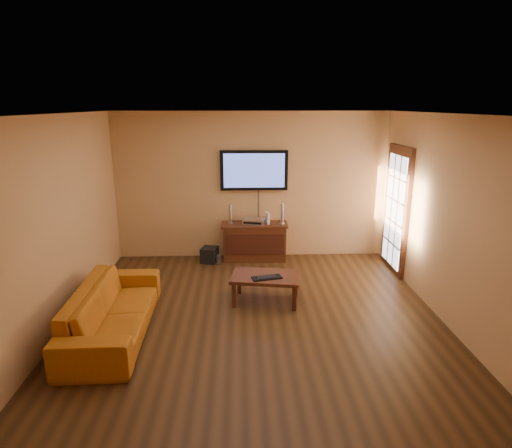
{
  "coord_description": "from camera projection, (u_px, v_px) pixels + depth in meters",
  "views": [
    {
      "loc": [
        -0.2,
        -5.29,
        2.81
      ],
      "look_at": [
        0.03,
        0.8,
        1.1
      ],
      "focal_mm": 30.0,
      "sensor_mm": 36.0,
      "label": 1
    }
  ],
  "objects": [
    {
      "name": "ground_plane",
      "position": [
        256.0,
        317.0,
        5.86
      ],
      "size": [
        5.0,
        5.0,
        0.0
      ],
      "primitive_type": "plane",
      "color": "#311E0D",
      "rests_on": "ground"
    },
    {
      "name": "room_walls",
      "position": [
        255.0,
        187.0,
        6.0
      ],
      "size": [
        5.0,
        5.0,
        5.0
      ],
      "color": "tan",
      "rests_on": "ground"
    },
    {
      "name": "french_door",
      "position": [
        396.0,
        211.0,
        7.3
      ],
      "size": [
        0.07,
        1.02,
        2.22
      ],
      "color": "#3C1B0D",
      "rests_on": "ground"
    },
    {
      "name": "media_console",
      "position": [
        254.0,
        241.0,
        7.94
      ],
      "size": [
        1.21,
        0.46,
        0.7
      ],
      "color": "#3C1B0D",
      "rests_on": "ground"
    },
    {
      "name": "television",
      "position": [
        254.0,
        170.0,
        7.77
      ],
      "size": [
        1.23,
        0.08,
        0.73
      ],
      "color": "black",
      "rests_on": "ground"
    },
    {
      "name": "coffee_table",
      "position": [
        265.0,
        279.0,
        6.22
      ],
      "size": [
        1.06,
        0.74,
        0.42
      ],
      "color": "#3C1B0D",
      "rests_on": "ground"
    },
    {
      "name": "sofa",
      "position": [
        112.0,
        302.0,
        5.35
      ],
      "size": [
        0.68,
        2.17,
        0.84
      ],
      "primitive_type": "imported",
      "rotation": [
        0.0,
        0.0,
        1.6
      ],
      "color": "#AB5C13",
      "rests_on": "ground"
    },
    {
      "name": "speaker_left",
      "position": [
        230.0,
        215.0,
        7.82
      ],
      "size": [
        0.1,
        0.1,
        0.35
      ],
      "color": "silver",
      "rests_on": "media_console"
    },
    {
      "name": "speaker_right",
      "position": [
        282.0,
        215.0,
        7.79
      ],
      "size": [
        0.1,
        0.1,
        0.38
      ],
      "color": "silver",
      "rests_on": "media_console"
    },
    {
      "name": "av_receiver",
      "position": [
        254.0,
        221.0,
        7.84
      ],
      "size": [
        0.44,
        0.36,
        0.09
      ],
      "primitive_type": "cube",
      "rotation": [
        0.0,
        0.0,
        -0.26
      ],
      "color": "silver",
      "rests_on": "media_console"
    },
    {
      "name": "game_console",
      "position": [
        268.0,
        218.0,
        7.82
      ],
      "size": [
        0.08,
        0.16,
        0.22
      ],
      "primitive_type": "cube",
      "rotation": [
        0.0,
        0.0,
        0.21
      ],
      "color": "white",
      "rests_on": "media_console"
    },
    {
      "name": "subwoofer",
      "position": [
        209.0,
        255.0,
        7.86
      ],
      "size": [
        0.34,
        0.34,
        0.28
      ],
      "primitive_type": "cube",
      "rotation": [
        0.0,
        0.0,
        -0.26
      ],
      "color": "black",
      "rests_on": "ground"
    },
    {
      "name": "bottle",
      "position": [
        218.0,
        260.0,
        7.75
      ],
      "size": [
        0.07,
        0.07,
        0.2
      ],
      "color": "white",
      "rests_on": "ground"
    },
    {
      "name": "keyboard",
      "position": [
        267.0,
        278.0,
        6.1
      ],
      "size": [
        0.45,
        0.26,
        0.03
      ],
      "color": "black",
      "rests_on": "coffee_table"
    }
  ]
}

